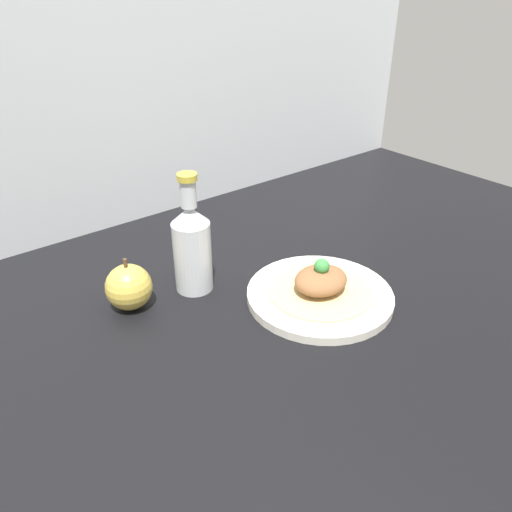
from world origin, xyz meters
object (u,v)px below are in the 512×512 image
(plated_food, at_px, (321,282))
(apple, at_px, (129,287))
(plate, at_px, (320,294))
(cider_bottle, at_px, (192,245))

(plated_food, bearing_deg, apple, 145.34)
(plated_food, distance_m, apple, 0.36)
(apple, bearing_deg, plated_food, -34.66)
(plate, relative_size, plated_food, 1.41)
(plated_food, xyz_separation_m, cider_bottle, (-0.17, 0.19, 0.06))
(plate, xyz_separation_m, cider_bottle, (-0.17, 0.19, 0.08))
(cider_bottle, bearing_deg, plate, -48.12)
(plated_food, height_order, cider_bottle, cider_bottle)
(plate, height_order, apple, apple)
(plate, bearing_deg, plated_food, -90.00)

